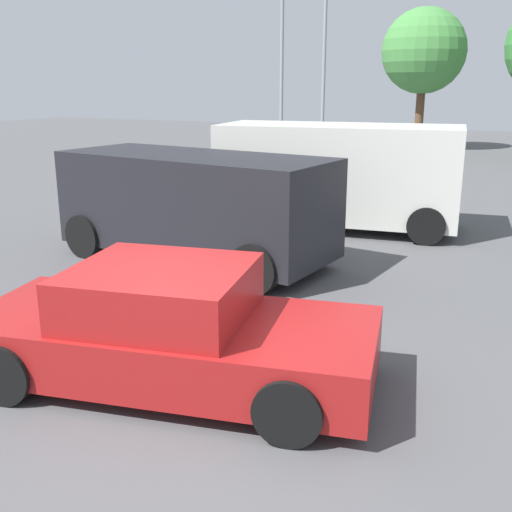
{
  "coord_description": "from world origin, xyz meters",
  "views": [
    {
      "loc": [
        3.22,
        -4.74,
        3.11
      ],
      "look_at": [
        -0.27,
        2.21,
        0.9
      ],
      "focal_mm": 42.78,
      "sensor_mm": 36.0,
      "label": 1
    }
  ],
  "objects_px": {
    "sedan_foreground": "(169,330)",
    "pedestrian": "(165,180)",
    "light_post_near": "(325,44)",
    "van_white": "(339,173)",
    "suv_dark": "(195,204)",
    "light_post_mid": "(282,36)"
  },
  "relations": [
    {
      "from": "van_white",
      "to": "light_post_mid",
      "type": "xyz_separation_m",
      "value": [
        -5.94,
        10.03,
        3.66
      ]
    },
    {
      "from": "pedestrian",
      "to": "light_post_near",
      "type": "xyz_separation_m",
      "value": [
        -0.85,
        12.44,
        3.64
      ]
    },
    {
      "from": "suv_dark",
      "to": "light_post_near",
      "type": "distance_m",
      "value": 15.7
    },
    {
      "from": "van_white",
      "to": "light_post_mid",
      "type": "bearing_deg",
      "value": 111.97
    },
    {
      "from": "suv_dark",
      "to": "van_white",
      "type": "bearing_deg",
      "value": -104.0
    },
    {
      "from": "pedestrian",
      "to": "light_post_mid",
      "type": "height_order",
      "value": "light_post_mid"
    },
    {
      "from": "sedan_foreground",
      "to": "pedestrian",
      "type": "bearing_deg",
      "value": 113.04
    },
    {
      "from": "suv_dark",
      "to": "pedestrian",
      "type": "bearing_deg",
      "value": -39.96
    },
    {
      "from": "sedan_foreground",
      "to": "pedestrian",
      "type": "height_order",
      "value": "pedestrian"
    },
    {
      "from": "van_white",
      "to": "light_post_mid",
      "type": "height_order",
      "value": "light_post_mid"
    },
    {
      "from": "light_post_near",
      "to": "light_post_mid",
      "type": "xyz_separation_m",
      "value": [
        -1.31,
        -1.19,
        0.26
      ]
    },
    {
      "from": "van_white",
      "to": "pedestrian",
      "type": "distance_m",
      "value": 3.97
    },
    {
      "from": "light_post_near",
      "to": "light_post_mid",
      "type": "distance_m",
      "value": 1.79
    },
    {
      "from": "sedan_foreground",
      "to": "van_white",
      "type": "xyz_separation_m",
      "value": [
        -0.85,
        7.8,
        0.63
      ]
    },
    {
      "from": "van_white",
      "to": "pedestrian",
      "type": "bearing_deg",
      "value": -170.78
    },
    {
      "from": "light_post_near",
      "to": "pedestrian",
      "type": "bearing_deg",
      "value": -86.07
    },
    {
      "from": "van_white",
      "to": "suv_dark",
      "type": "xyz_separation_m",
      "value": [
        -1.38,
        -3.72,
        -0.16
      ]
    },
    {
      "from": "light_post_near",
      "to": "sedan_foreground",
      "type": "bearing_deg",
      "value": -73.93
    },
    {
      "from": "sedan_foreground",
      "to": "suv_dark",
      "type": "bearing_deg",
      "value": 106.64
    },
    {
      "from": "suv_dark",
      "to": "light_post_mid",
      "type": "relative_size",
      "value": 0.7
    },
    {
      "from": "sedan_foreground",
      "to": "suv_dark",
      "type": "relative_size",
      "value": 0.89
    },
    {
      "from": "suv_dark",
      "to": "pedestrian",
      "type": "xyz_separation_m",
      "value": [
        -2.39,
        2.51,
        -0.08
      ]
    }
  ]
}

